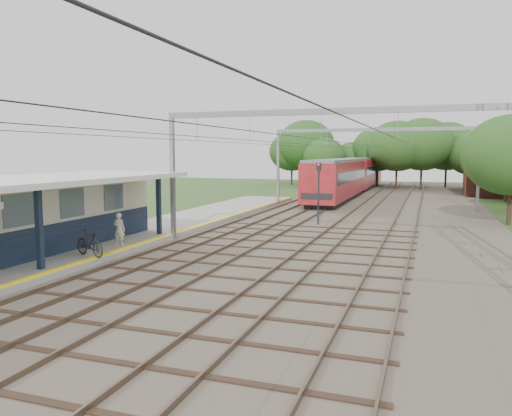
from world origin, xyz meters
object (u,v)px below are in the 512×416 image
at_px(bicycle, 90,243).
at_px(signal_post, 319,187).
at_px(person, 119,229).
at_px(train, 352,174).

distance_m(bicycle, signal_post, 16.26).
bearing_deg(person, signal_post, -123.70).
bearing_deg(bicycle, person, 26.73).
height_order(bicycle, signal_post, signal_post).
height_order(person, train, train).
relative_size(person, train, 0.04).
height_order(bicycle, train, train).
bearing_deg(bicycle, train, 13.13).
xyz_separation_m(person, bicycle, (0.31, -2.67, -0.21)).
bearing_deg(signal_post, train, 104.83).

